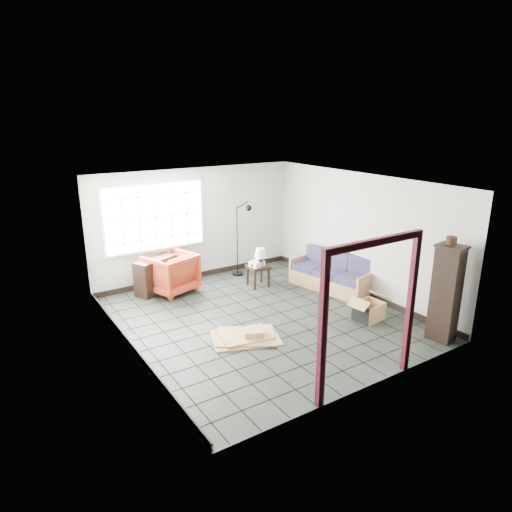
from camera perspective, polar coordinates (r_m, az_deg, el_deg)
ground at (r=8.84m, az=0.65°, el=-7.76°), size 5.50×5.50×0.00m
room_shell at (r=8.29m, az=0.58°, el=2.89°), size 5.02×5.52×2.61m
window_panel at (r=10.20m, az=-12.54°, el=4.77°), size 2.32×0.08×1.52m
doorway_trim at (r=6.40m, az=14.22°, el=-4.95°), size 1.80×0.08×2.20m
futon_sofa at (r=10.32m, az=9.53°, el=-2.42°), size 1.07×1.97×0.83m
armchair at (r=10.10m, az=-10.62°, el=-1.86°), size 1.16×1.12×0.96m
side_table at (r=10.27m, az=0.26°, el=-1.67°), size 0.48×0.48×0.49m
table_lamp at (r=10.13m, az=0.58°, el=0.30°), size 0.33×0.33×0.42m
projector at (r=10.21m, az=0.10°, el=-0.96°), size 0.35×0.30×0.11m
floor_lamp at (r=10.87m, az=-1.67°, el=2.47°), size 0.48×0.40×1.79m
console_shelf at (r=10.20m, az=-12.39°, el=-2.35°), size 1.05×0.75×0.76m
tall_shelf at (r=8.35m, az=22.65°, el=-4.26°), size 0.42×0.51×1.70m
pot at (r=8.14m, az=23.24°, el=1.80°), size 0.23×0.23×0.13m
open_box at (r=8.97m, az=13.91°, el=-6.69°), size 0.87×0.49×0.47m
cardboard_pile at (r=8.07m, az=-1.19°, el=-9.97°), size 1.37×1.16×0.17m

